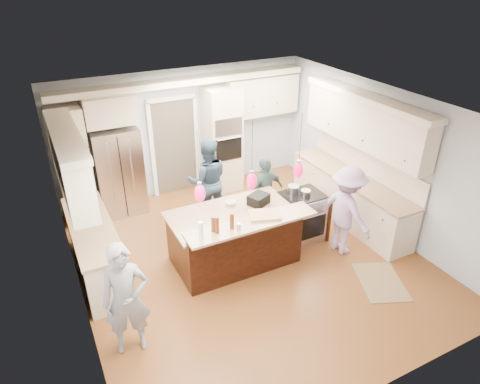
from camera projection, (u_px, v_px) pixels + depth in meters
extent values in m
plane|color=brown|center=(249.00, 258.00, 7.48)|extent=(6.00, 6.00, 0.00)
cube|color=#B2BCC6|center=(184.00, 132.00, 9.19)|extent=(5.50, 0.04, 2.70)
cube|color=#B2BCC6|center=(385.00, 310.00, 4.48)|extent=(5.50, 0.04, 2.70)
cube|color=#B2BCC6|center=(70.00, 234.00, 5.74)|extent=(0.04, 6.00, 2.70)
cube|color=#B2BCC6|center=(380.00, 159.00, 7.93)|extent=(0.04, 6.00, 2.70)
cube|color=white|center=(251.00, 108.00, 6.19)|extent=(5.50, 6.00, 0.04)
cube|color=#B7B7BC|center=(119.00, 171.00, 8.50)|extent=(0.90, 0.70, 1.80)
cube|color=beige|center=(222.00, 140.00, 9.32)|extent=(0.72, 0.64, 2.30)
cube|color=black|center=(229.00, 127.00, 8.88)|extent=(0.60, 0.02, 0.35)
cube|color=black|center=(229.00, 149.00, 9.12)|extent=(0.60, 0.02, 0.50)
cylinder|color=#B7B7BC|center=(230.00, 139.00, 8.97)|extent=(0.55, 0.02, 0.02)
cube|color=beige|center=(74.00, 166.00, 8.11)|extent=(0.60, 0.58, 2.30)
cube|color=beige|center=(109.00, 109.00, 7.96)|extent=(0.95, 0.58, 0.55)
cube|color=beige|center=(262.00, 96.00, 9.48)|extent=(1.70, 0.35, 0.85)
cube|color=beige|center=(184.00, 81.00, 8.50)|extent=(5.30, 0.38, 0.12)
cube|color=#4C443A|center=(174.00, 147.00, 9.22)|extent=(0.90, 0.06, 2.10)
cube|color=white|center=(171.00, 98.00, 8.68)|extent=(1.04, 0.06, 0.10)
cube|color=beige|center=(349.00, 199.00, 8.46)|extent=(0.60, 3.00, 0.88)
cube|color=tan|center=(352.00, 178.00, 8.24)|extent=(0.64, 3.05, 0.04)
cube|color=beige|center=(364.00, 123.00, 7.78)|extent=(0.35, 3.00, 0.85)
cube|color=beige|center=(368.00, 97.00, 7.55)|extent=(0.37, 3.10, 0.10)
cube|color=beige|center=(96.00, 250.00, 6.94)|extent=(0.60, 2.20, 0.88)
cube|color=tan|center=(91.00, 227.00, 6.72)|extent=(0.64, 2.25, 0.04)
cube|color=beige|center=(70.00, 166.00, 6.16)|extent=(0.35, 2.20, 0.85)
cube|color=beige|center=(64.00, 134.00, 5.93)|extent=(0.37, 2.30, 0.10)
cube|color=black|center=(232.00, 237.00, 7.29)|extent=(2.00, 1.00, 0.88)
cube|color=tan|center=(232.00, 214.00, 7.07)|extent=(2.10, 1.10, 0.04)
cube|color=black|center=(248.00, 249.00, 6.80)|extent=(2.00, 0.12, 1.08)
cube|color=tan|center=(252.00, 224.00, 6.42)|extent=(2.10, 0.42, 0.04)
cube|color=black|center=(259.00, 199.00, 7.27)|extent=(0.41, 0.38, 0.18)
cube|color=#B7B7BC|center=(300.00, 217.00, 7.83)|extent=(0.76, 0.66, 0.90)
cube|color=black|center=(310.00, 228.00, 7.59)|extent=(0.65, 0.01, 0.45)
cube|color=black|center=(302.00, 195.00, 7.61)|extent=(0.72, 0.59, 0.02)
cube|color=black|center=(318.00, 212.00, 8.00)|extent=(0.06, 0.71, 0.88)
cylinder|color=black|center=(198.00, 158.00, 5.55)|extent=(0.01, 0.01, 0.75)
ellipsoid|color=#CE0C48|center=(200.00, 193.00, 5.80)|extent=(0.15, 0.15, 0.26)
cylinder|color=black|center=(252.00, 147.00, 5.87)|extent=(0.01, 0.01, 0.75)
ellipsoid|color=#CE0C48|center=(252.00, 181.00, 6.12)|extent=(0.15, 0.15, 0.26)
cylinder|color=black|center=(301.00, 138.00, 6.19)|extent=(0.01, 0.01, 0.75)
ellipsoid|color=#CE0C48|center=(298.00, 170.00, 6.44)|extent=(0.15, 0.15, 0.26)
imported|color=gray|center=(126.00, 300.00, 5.39)|extent=(0.65, 0.49, 1.63)
imported|color=#2B4055|center=(208.00, 181.00, 8.26)|extent=(0.95, 0.82, 1.68)
imported|color=#475F64|center=(265.00, 192.00, 8.12)|extent=(0.89, 0.49, 1.43)
imported|color=#B693C6|center=(346.00, 211.00, 7.32)|extent=(0.71, 1.11, 1.63)
cube|color=olive|center=(381.00, 282.00, 6.92)|extent=(1.00, 1.16, 0.01)
cylinder|color=silver|center=(201.00, 231.00, 5.96)|extent=(0.09, 0.09, 0.29)
cylinder|color=#4E240E|center=(213.00, 224.00, 6.15)|extent=(0.07, 0.07, 0.25)
cylinder|color=#4E240E|center=(217.00, 225.00, 6.11)|extent=(0.08, 0.08, 0.27)
cylinder|color=#4E240E|center=(232.00, 221.00, 6.21)|extent=(0.07, 0.07, 0.26)
cylinder|color=#B7B7BC|center=(239.00, 227.00, 6.21)|extent=(0.07, 0.07, 0.11)
cube|color=tan|center=(265.00, 215.00, 6.57)|extent=(0.56, 0.48, 0.04)
cylinder|color=#B7B7BC|center=(293.00, 189.00, 7.67)|extent=(0.21, 0.21, 0.12)
cylinder|color=#B7B7BC|center=(306.00, 192.00, 7.58)|extent=(0.18, 0.18, 0.09)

